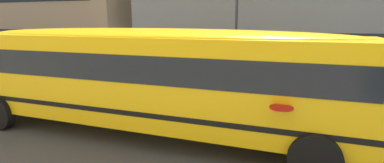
{
  "coord_description": "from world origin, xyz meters",
  "views": [
    {
      "loc": [
        5.97,
        -8.75,
        3.15
      ],
      "look_at": [
        3.38,
        -0.82,
        1.39
      ],
      "focal_mm": 27.01,
      "sensor_mm": 36.0,
      "label": 1
    }
  ],
  "objects": [
    {
      "name": "school_bus",
      "position": [
        2.63,
        -1.65,
        1.76
      ],
      "size": [
        13.29,
        3.36,
        2.96
      ],
      "rotation": [
        0.0,
        0.0,
        -0.03
      ],
      "color": "yellow",
      "rests_on": "ground_plane"
    },
    {
      "name": "sidewalk_far",
      "position": [
        0.0,
        7.75,
        0.01
      ],
      "size": [
        120.0,
        3.0,
        0.01
      ],
      "primitive_type": "cube",
      "color": "gray",
      "rests_on": "ground_plane"
    },
    {
      "name": "ground_plane",
      "position": [
        0.0,
        0.0,
        0.0
      ],
      "size": [
        400.0,
        400.0,
        0.0
      ],
      "primitive_type": "plane",
      "color": "#424244"
    },
    {
      "name": "parked_car_black_beside_sign",
      "position": [
        -6.94,
        5.11,
        0.84
      ],
      "size": [
        3.98,
        2.04,
        1.64
      ],
      "rotation": [
        0.0,
        0.0,
        0.05
      ],
      "color": "black",
      "rests_on": "ground_plane"
    },
    {
      "name": "lane_centreline",
      "position": [
        0.0,
        0.0,
        0.0
      ],
      "size": [
        110.0,
        0.16,
        0.01
      ],
      "primitive_type": "cube",
      "color": "silver",
      "rests_on": "ground_plane"
    }
  ]
}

